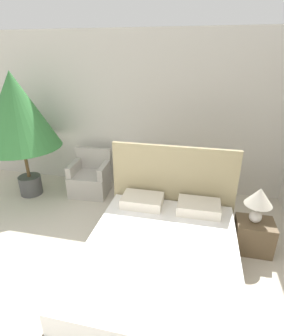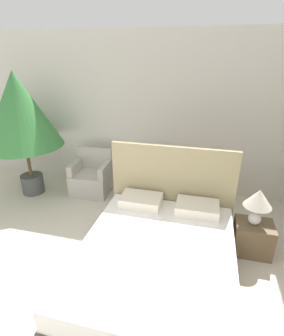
# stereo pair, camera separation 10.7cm
# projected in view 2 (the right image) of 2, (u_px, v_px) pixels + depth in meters

# --- Properties ---
(wall_back) EXTENTS (10.00, 0.06, 2.90)m
(wall_back) POSITION_uv_depth(u_px,v_px,m) (139.00, 115.00, 4.91)
(wall_back) COLOR silver
(wall_back) RESTS_ON ground_plane
(bed) EXTENTS (1.76, 2.16, 1.36)m
(bed) POSITION_uv_depth(u_px,v_px,m) (158.00, 258.00, 3.07)
(bed) COLOR #4C4238
(bed) RESTS_ON ground_plane
(armchair_near_window_left) EXTENTS (0.73, 0.65, 0.83)m
(armchair_near_window_left) POSITION_uv_depth(u_px,v_px,m) (91.00, 179.00, 5.06)
(armchair_near_window_left) COLOR #B7B2A8
(armchair_near_window_left) RESTS_ON ground_plane
(armchair_near_window_right) EXTENTS (0.73, 0.65, 0.83)m
(armchair_near_window_right) POSITION_uv_depth(u_px,v_px,m) (148.00, 186.00, 4.80)
(armchair_near_window_right) COLOR #B7B2A8
(armchair_near_window_right) RESTS_ON ground_plane
(potted_palm) EXTENTS (1.37, 1.37, 2.26)m
(potted_palm) POSITION_uv_depth(u_px,v_px,m) (19.00, 112.00, 4.53)
(potted_palm) COLOR #4C4C4C
(potted_palm) RESTS_ON ground_plane
(nightstand) EXTENTS (0.49, 0.39, 0.45)m
(nightstand) POSITION_uv_depth(u_px,v_px,m) (252.00, 238.00, 3.53)
(nightstand) COLOR brown
(nightstand) RESTS_ON ground_plane
(table_lamp) EXTENTS (0.35, 0.35, 0.50)m
(table_lamp) POSITION_uv_depth(u_px,v_px,m) (258.00, 201.00, 3.31)
(table_lamp) COLOR white
(table_lamp) RESTS_ON nightstand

